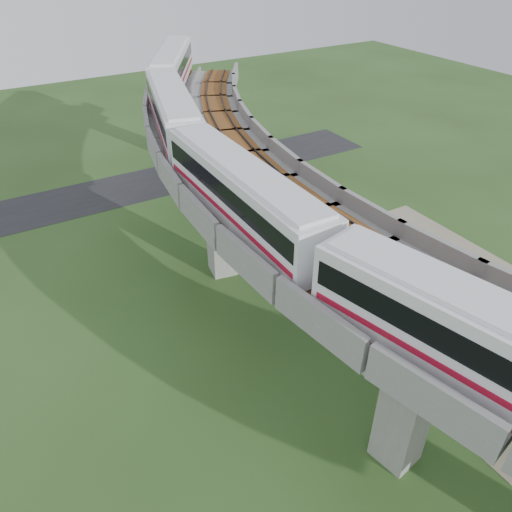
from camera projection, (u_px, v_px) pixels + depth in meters
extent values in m
plane|color=#2D481D|center=(280.00, 348.00, 35.16)|extent=(160.00, 160.00, 0.00)
cube|color=gray|center=(441.00, 299.00, 39.64)|extent=(18.00, 26.00, 0.04)
cube|color=#232326|center=(136.00, 186.00, 56.57)|extent=(60.00, 8.00, 0.03)
cube|color=#99968E|center=(200.00, 132.00, 59.38)|extent=(2.86, 2.93, 8.40)
cube|color=#99968E|center=(197.00, 91.00, 56.70)|extent=(7.21, 5.74, 1.20)
cube|color=#99968E|center=(221.00, 228.00, 40.64)|extent=(2.35, 2.51, 8.40)
cube|color=#99968E|center=(219.00, 174.00, 37.96)|extent=(7.31, 3.58, 1.20)
cube|color=#99968E|center=(406.00, 405.00, 25.76)|extent=(2.35, 2.51, 8.40)
cube|color=#99968E|center=(424.00, 337.00, 23.08)|extent=(7.31, 3.58, 1.20)
cube|color=gray|center=(192.00, 97.00, 51.15)|extent=(16.42, 20.91, 0.80)
cube|color=gray|center=(149.00, 89.00, 50.38)|extent=(8.66, 17.08, 1.00)
cube|color=gray|center=(234.00, 87.00, 50.92)|extent=(8.66, 17.08, 1.00)
cube|color=brown|center=(170.00, 93.00, 50.75)|extent=(10.68, 18.08, 0.12)
cube|color=black|center=(170.00, 92.00, 50.69)|extent=(9.69, 17.59, 0.12)
cube|color=brown|center=(214.00, 92.00, 51.03)|extent=(10.68, 18.08, 0.12)
cube|color=black|center=(214.00, 91.00, 50.97)|extent=(9.69, 17.59, 0.12)
cube|color=gray|center=(223.00, 168.00, 36.39)|extent=(11.77, 20.03, 0.80)
cube|color=gray|center=(164.00, 166.00, 34.56)|extent=(3.22, 18.71, 1.00)
cube|color=gray|center=(278.00, 148.00, 37.22)|extent=(3.22, 18.71, 1.00)
cube|color=brown|center=(194.00, 167.00, 35.46)|extent=(5.44, 19.05, 0.12)
cube|color=black|center=(194.00, 166.00, 35.39)|extent=(4.35, 18.88, 0.12)
cube|color=brown|center=(251.00, 158.00, 36.82)|extent=(5.44, 19.05, 0.12)
cube|color=black|center=(251.00, 157.00, 36.75)|extent=(4.35, 18.88, 0.12)
cube|color=gray|center=(404.00, 306.00, 23.36)|extent=(11.77, 20.03, 0.80)
cube|color=gray|center=(343.00, 332.00, 20.59)|extent=(3.22, 18.71, 1.00)
cube|color=gray|center=(459.00, 258.00, 25.12)|extent=(3.22, 18.71, 1.00)
cube|color=brown|center=(375.00, 319.00, 21.94)|extent=(5.44, 19.05, 0.12)
cube|color=black|center=(375.00, 316.00, 21.87)|extent=(4.35, 18.88, 0.12)
cube|color=brown|center=(433.00, 281.00, 24.26)|extent=(5.44, 19.05, 0.12)
cube|color=black|center=(434.00, 279.00, 24.19)|extent=(4.35, 18.88, 0.12)
cube|color=white|center=(498.00, 351.00, 17.78)|extent=(6.12, 15.22, 3.20)
cube|color=white|center=(511.00, 315.00, 16.83)|extent=(5.42, 14.36, 0.22)
cube|color=black|center=(501.00, 342.00, 17.53)|extent=(6.04, 14.65, 1.15)
cube|color=maroon|center=(492.00, 366.00, 18.20)|extent=(6.04, 14.65, 0.30)
cube|color=black|center=(487.00, 380.00, 18.60)|extent=(4.82, 12.84, 0.28)
cube|color=white|center=(243.00, 193.00, 28.11)|extent=(2.94, 15.04, 3.20)
cube|color=white|center=(243.00, 165.00, 27.16)|extent=(2.39, 14.28, 0.22)
cube|color=black|center=(243.00, 186.00, 27.86)|extent=(2.99, 14.44, 1.15)
cube|color=maroon|center=(244.00, 205.00, 28.53)|extent=(2.99, 14.44, 0.30)
cube|color=black|center=(244.00, 216.00, 28.92)|extent=(2.10, 12.78, 0.28)
cube|color=white|center=(173.00, 112.00, 40.04)|extent=(6.56, 15.18, 3.20)
cube|color=white|center=(171.00, 91.00, 39.09)|extent=(5.84, 14.32, 0.22)
cube|color=black|center=(172.00, 107.00, 39.79)|extent=(6.46, 14.62, 1.15)
cube|color=maroon|center=(174.00, 122.00, 40.46)|extent=(6.46, 14.62, 0.30)
cube|color=black|center=(175.00, 130.00, 40.85)|extent=(5.19, 12.80, 0.28)
cube|color=white|center=(172.00, 66.00, 52.82)|extent=(9.77, 14.37, 3.20)
cube|color=white|center=(171.00, 49.00, 51.87)|extent=(8.93, 13.45, 0.22)
cube|color=black|center=(172.00, 62.00, 52.57)|extent=(9.52, 13.88, 1.15)
cube|color=maroon|center=(173.00, 74.00, 53.24)|extent=(9.52, 13.88, 0.30)
cube|color=black|center=(173.00, 80.00, 53.64)|extent=(7.96, 12.02, 0.28)
cylinder|color=#2D382D|center=(278.00, 192.00, 53.70)|extent=(0.08, 0.08, 1.50)
cube|color=#2D382D|center=(283.00, 203.00, 51.68)|extent=(1.69, 4.77, 1.40)
cylinder|color=#2D382D|center=(290.00, 214.00, 49.68)|extent=(0.08, 0.08, 1.50)
cube|color=#2D382D|center=(298.00, 226.00, 47.70)|extent=(1.23, 4.91, 1.40)
cylinder|color=#2D382D|center=(308.00, 239.00, 45.75)|extent=(0.08, 0.08, 1.50)
cube|color=#2D382D|center=(320.00, 253.00, 43.84)|extent=(0.75, 4.99, 1.40)
cylinder|color=#2D382D|center=(335.00, 268.00, 41.96)|extent=(0.08, 0.08, 1.50)
cube|color=#2D382D|center=(353.00, 284.00, 40.12)|extent=(0.27, 5.04, 1.40)
cylinder|color=#2D382D|center=(373.00, 301.00, 38.33)|extent=(0.08, 0.08, 1.50)
cube|color=#2D382D|center=(396.00, 319.00, 36.59)|extent=(0.27, 5.04, 1.40)
cylinder|color=#2D382D|center=(423.00, 338.00, 34.91)|extent=(0.08, 0.08, 1.50)
cube|color=#2D382D|center=(454.00, 358.00, 33.28)|extent=(0.75, 4.99, 1.40)
cylinder|color=#2D382D|center=(488.00, 380.00, 31.72)|extent=(0.08, 0.08, 1.50)
cylinder|color=#382314|center=(254.00, 184.00, 55.06)|extent=(0.18, 0.18, 1.69)
ellipsoid|color=#1C3D13|center=(254.00, 172.00, 54.26)|extent=(1.97, 1.97, 1.67)
cylinder|color=#382314|center=(274.00, 232.00, 47.32)|extent=(0.18, 0.18, 1.00)
ellipsoid|color=#1C3D13|center=(274.00, 220.00, 46.59)|extent=(2.73, 2.73, 2.32)
cylinder|color=#382314|center=(343.00, 292.00, 39.45)|extent=(0.18, 0.18, 1.18)
ellipsoid|color=#1C3D13|center=(345.00, 279.00, 38.72)|extent=(2.37, 2.37, 2.02)
cylinder|color=#382314|center=(402.00, 351.00, 33.92)|extent=(0.18, 0.18, 1.41)
ellipsoid|color=#1C3D13|center=(406.00, 334.00, 33.05)|extent=(2.87, 2.87, 2.44)
imported|color=red|center=(497.00, 303.00, 38.28)|extent=(3.70, 2.62, 1.16)
imported|color=black|center=(452.00, 274.00, 41.27)|extent=(4.93, 3.90, 1.34)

